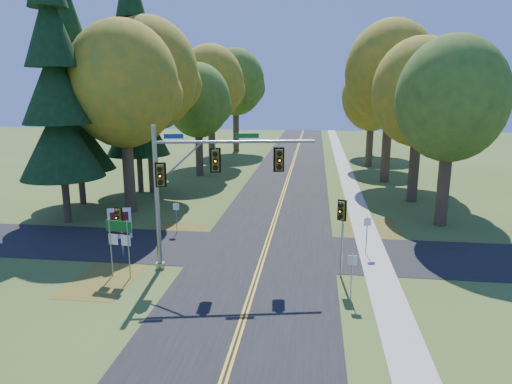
# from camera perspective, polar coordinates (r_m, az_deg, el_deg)

# --- Properties ---
(ground) EXTENTS (160.00, 160.00, 0.00)m
(ground) POSITION_cam_1_polar(r_m,az_deg,el_deg) (25.04, 0.63, -8.91)
(ground) COLOR #354E1B
(ground) RESTS_ON ground
(road_main) EXTENTS (8.00, 160.00, 0.02)m
(road_main) POSITION_cam_1_polar(r_m,az_deg,el_deg) (25.04, 0.63, -8.89)
(road_main) COLOR black
(road_main) RESTS_ON ground
(road_cross) EXTENTS (60.00, 6.00, 0.02)m
(road_cross) POSITION_cam_1_polar(r_m,az_deg,el_deg) (26.90, 1.14, -7.32)
(road_cross) COLOR black
(road_cross) RESTS_ON ground
(centerline_left) EXTENTS (0.10, 160.00, 0.01)m
(centerline_left) POSITION_cam_1_polar(r_m,az_deg,el_deg) (25.05, 0.40, -8.85)
(centerline_left) COLOR gold
(centerline_left) RESTS_ON road_main
(centerline_right) EXTENTS (0.10, 160.00, 0.01)m
(centerline_right) POSITION_cam_1_polar(r_m,az_deg,el_deg) (25.02, 0.86, -8.87)
(centerline_right) COLOR gold
(centerline_right) RESTS_ON road_main
(sidewalk_east) EXTENTS (1.60, 160.00, 0.06)m
(sidewalk_east) POSITION_cam_1_polar(r_m,az_deg,el_deg) (25.12, 15.00, -9.23)
(sidewalk_east) COLOR #9E998E
(sidewalk_east) RESTS_ON ground
(leaf_patch_w_near) EXTENTS (4.00, 6.00, 0.00)m
(leaf_patch_w_near) POSITION_cam_1_polar(r_m,az_deg,el_deg) (30.09, -10.88, -5.34)
(leaf_patch_w_near) COLOR brown
(leaf_patch_w_near) RESTS_ON ground
(leaf_patch_e) EXTENTS (3.50, 8.00, 0.00)m
(leaf_patch_e) POSITION_cam_1_polar(r_m,az_deg,el_deg) (30.81, 14.70, -5.10)
(leaf_patch_e) COLOR brown
(leaf_patch_e) RESTS_ON ground
(leaf_patch_w_far) EXTENTS (3.00, 5.00, 0.00)m
(leaf_patch_w_far) POSITION_cam_1_polar(r_m,az_deg,el_deg) (24.39, -18.34, -10.20)
(leaf_patch_w_far) COLOR brown
(leaf_patch_w_far) RESTS_ON ground
(tree_w_a) EXTENTS (8.00, 8.00, 14.15)m
(tree_w_a) POSITION_cam_1_polar(r_m,az_deg,el_deg) (35.31, -16.10, 12.70)
(tree_w_a) COLOR #38281C
(tree_w_a) RESTS_ON ground
(tree_e_a) EXTENTS (7.20, 7.20, 12.73)m
(tree_e_a) POSITION_cam_1_polar(r_m,az_deg,el_deg) (33.07, 23.32, 10.53)
(tree_e_a) COLOR #38281C
(tree_e_a) RESTS_ON ground
(tree_w_b) EXTENTS (8.60, 8.60, 15.38)m
(tree_w_b) POSITION_cam_1_polar(r_m,az_deg,el_deg) (41.96, -13.13, 14.03)
(tree_w_b) COLOR #38281C
(tree_w_b) RESTS_ON ground
(tree_e_b) EXTENTS (7.60, 7.60, 13.33)m
(tree_e_b) POSITION_cam_1_polar(r_m,az_deg,el_deg) (39.54, 19.86, 11.57)
(tree_e_b) COLOR #38281C
(tree_e_b) RESTS_ON ground
(tree_w_c) EXTENTS (6.80, 6.80, 11.91)m
(tree_w_c) POSITION_cam_1_polar(r_m,az_deg,el_deg) (49.14, -7.18, 11.22)
(tree_w_c) COLOR #38281C
(tree_w_c) RESTS_ON ground
(tree_e_c) EXTENTS (8.80, 8.80, 15.79)m
(tree_e_c) POSITION_cam_1_polar(r_m,az_deg,el_deg) (47.34, 16.61, 14.02)
(tree_e_c) COLOR #38281C
(tree_e_c) RESTS_ON ground
(tree_w_d) EXTENTS (8.20, 8.20, 14.56)m
(tree_w_d) POSITION_cam_1_polar(r_m,az_deg,el_deg) (57.73, -5.60, 13.31)
(tree_w_d) COLOR #38281C
(tree_w_d) RESTS_ON ground
(tree_e_d) EXTENTS (7.00, 7.00, 12.32)m
(tree_e_d) POSITION_cam_1_polar(r_m,az_deg,el_deg) (56.35, 14.37, 11.42)
(tree_e_d) COLOR #38281C
(tree_e_d) RESTS_ON ground
(tree_w_e) EXTENTS (8.40, 8.40, 14.97)m
(tree_w_e) POSITION_cam_1_polar(r_m,az_deg,el_deg) (68.18, -2.49, 13.54)
(tree_w_e) COLOR #38281C
(tree_w_e) RESTS_ON ground
(tree_e_e) EXTENTS (7.80, 7.80, 13.74)m
(tree_e_e) POSITION_cam_1_polar(r_m,az_deg,el_deg) (67.12, 14.38, 12.41)
(tree_e_e) COLOR #38281C
(tree_e_e) RESTS_ON ground
(pine_a) EXTENTS (5.60, 5.60, 19.48)m
(pine_a) POSITION_cam_1_polar(r_m,az_deg,el_deg) (33.81, -23.74, 11.63)
(pine_a) COLOR #38281C
(pine_a) RESTS_ON ground
(pine_b) EXTENTS (5.60, 5.60, 17.31)m
(pine_b) POSITION_cam_1_polar(r_m,az_deg,el_deg) (38.91, -21.73, 10.32)
(pine_b) COLOR #38281C
(pine_b) RESTS_ON ground
(pine_c) EXTENTS (5.60, 5.60, 20.56)m
(pine_c) POSITION_cam_1_polar(r_m,az_deg,el_deg) (42.14, -14.89, 13.01)
(pine_c) COLOR #38281C
(pine_c) RESTS_ON ground
(traffic_mast) EXTENTS (8.15, 2.12, 7.52)m
(traffic_mast) POSITION_cam_1_polar(r_m,az_deg,el_deg) (23.28, -7.43, 1.72)
(traffic_mast) COLOR gray
(traffic_mast) RESTS_ON ground
(east_signal_pole) EXTENTS (0.44, 0.53, 4.04)m
(east_signal_pole) POSITION_cam_1_polar(r_m,az_deg,el_deg) (22.64, 10.68, -3.34)
(east_signal_pole) COLOR #9B9DA4
(east_signal_pole) RESTS_ON ground
(ped_signal_pole) EXTENTS (0.47, 0.54, 2.98)m
(ped_signal_pole) POSITION_cam_1_polar(r_m,az_deg,el_deg) (26.08, -16.73, -3.44)
(ped_signal_pole) COLOR #9A9DA2
(ped_signal_pole) RESTS_ON ground
(route_sign_cluster) EXTENTS (1.39, 0.25, 3.01)m
(route_sign_cluster) POSITION_cam_1_polar(r_m,az_deg,el_deg) (23.63, -16.74, -5.37)
(route_sign_cluster) COLOR gray
(route_sign_cluster) RESTS_ON ground
(info_kiosk) EXTENTS (1.42, 0.63, 1.97)m
(info_kiosk) POSITION_cam_1_polar(r_m,az_deg,el_deg) (29.93, -16.65, -3.80)
(info_kiosk) COLOR white
(info_kiosk) RESTS_ON ground
(reg_sign_e_north) EXTENTS (0.40, 0.20, 2.24)m
(reg_sign_e_north) POSITION_cam_1_polar(r_m,az_deg,el_deg) (26.58, 13.72, -4.48)
(reg_sign_e_north) COLOR gray
(reg_sign_e_north) RESTS_ON ground
(reg_sign_e_south) EXTENTS (0.42, 0.07, 2.18)m
(reg_sign_e_south) POSITION_cam_1_polar(r_m,az_deg,el_deg) (20.90, 11.91, -9.34)
(reg_sign_e_south) COLOR gray
(reg_sign_e_south) RESTS_ON ground
(reg_sign_w) EXTENTS (0.39, 0.07, 2.05)m
(reg_sign_w) POSITION_cam_1_polar(r_m,az_deg,el_deg) (30.12, -9.94, -2.51)
(reg_sign_w) COLOR gray
(reg_sign_w) RESTS_ON ground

